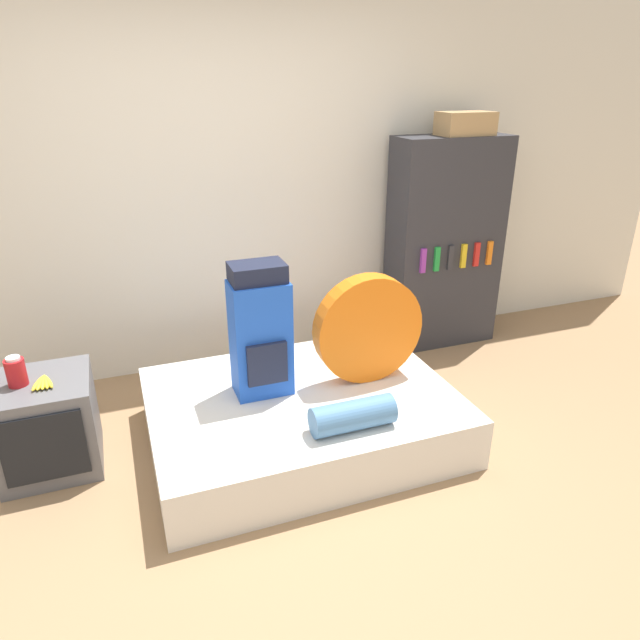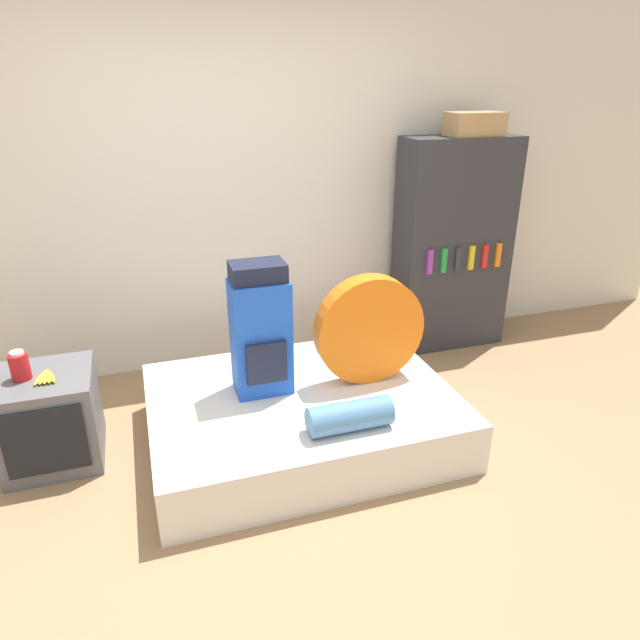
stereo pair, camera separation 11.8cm
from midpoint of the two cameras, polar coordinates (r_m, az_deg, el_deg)
name	(u,v)px [view 1 (the left image)]	position (r m, az deg, el deg)	size (l,w,h in m)	color
ground_plane	(299,512)	(3.02, -3.28, -18.67)	(16.00, 16.00, 0.00)	#997551
wall_back	(212,189)	(4.10, -11.58, 12.72)	(8.00, 0.05, 2.60)	silver
bed	(302,415)	(3.45, -2.84, -9.53)	(1.74, 1.31, 0.31)	silver
backpack	(260,332)	(3.24, -7.02, -1.22)	(0.33, 0.25, 0.78)	blue
tent_bag	(368,329)	(3.39, 3.81, -0.87)	(0.66, 0.12, 0.66)	orange
sleeping_roll	(353,415)	(3.02, 2.16, -9.52)	(0.45, 0.16, 0.16)	teal
television	(48,424)	(3.52, -26.47, -9.32)	(0.50, 0.52, 0.53)	#5B5B60
canister	(16,372)	(3.39, -29.02, -4.56)	(0.10, 0.10, 0.16)	#B2191E
banana_bunch	(43,382)	(3.35, -26.87, -5.58)	(0.12, 0.17, 0.03)	yellow
bookshelf	(445,244)	(4.55, 11.62, 7.42)	(0.87, 0.36, 1.62)	#2D2D33
cardboard_box	(465,124)	(4.41, 13.56, 18.56)	(0.39, 0.23, 0.16)	#A88456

